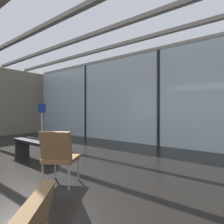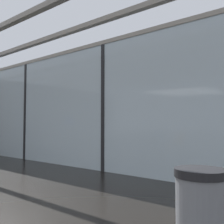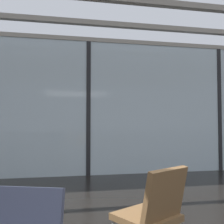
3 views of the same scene
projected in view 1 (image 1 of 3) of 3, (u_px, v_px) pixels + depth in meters
name	position (u px, v px, depth m)	size (l,w,h in m)	color
glass_curtain_wall	(159.00, 98.00, 6.25)	(14.00, 0.08, 3.24)	silver
window_mullion_0	(86.00, 101.00, 8.40)	(0.10, 0.12, 3.24)	black
window_mullion_1	(159.00, 98.00, 6.25)	(0.10, 0.12, 3.24)	black
ceiling_slats	(90.00, 4.00, 3.63)	(13.72, 6.72, 0.10)	gray
lounge_chair_2	(59.00, 154.00, 2.90)	(0.68, 0.69, 0.87)	brown
waiting_bench	(35.00, 145.00, 4.45)	(1.51, 0.45, 0.47)	black
info_sign	(42.00, 125.00, 6.77)	(0.44, 0.32, 1.44)	#333333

